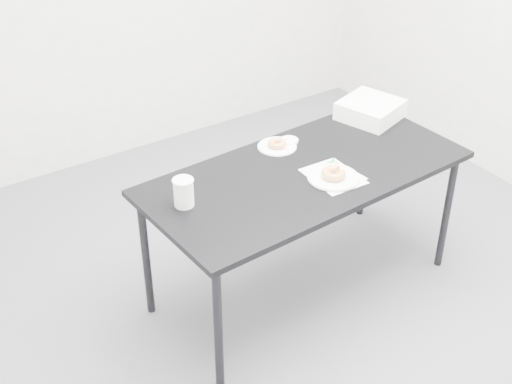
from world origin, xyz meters
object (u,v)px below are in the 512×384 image
plate_near (333,178)px  plate_far (277,147)px  donut_far (277,143)px  table (305,180)px  scorecard (333,176)px  donut_near (334,173)px  bakery_box (370,110)px  coffee_cup (184,192)px  pen (331,165)px

plate_near → plate_far: size_ratio=1.24×
plate_far → donut_far: size_ratio=2.13×
table → donut_far: 0.28m
donut_far → table: bearing=-93.4°
scorecard → donut_near: (-0.01, -0.02, 0.03)m
plate_near → bakery_box: (0.58, 0.40, 0.04)m
plate_near → bakery_box: size_ratio=0.84×
table → donut_near: size_ratio=14.10×
donut_near → coffee_cup: (-0.71, 0.20, 0.04)m
table → pen: 0.15m
pen → donut_near: bearing=-165.4°
donut_far → coffee_cup: size_ratio=0.69×
table → coffee_cup: coffee_cup is taller
pen → coffee_cup: 0.79m
coffee_cup → bakery_box: size_ratio=0.46×
table → scorecard: (0.08, -0.12, 0.06)m
table → donut_far: donut_far is taller
donut_near → bakery_box: (0.58, 0.40, 0.02)m
table → donut_near: 0.17m
donut_near → bakery_box: 0.70m
donut_far → coffee_cup: 0.70m
plate_far → donut_far: donut_far is taller
scorecard → pen: (0.06, 0.08, 0.01)m
coffee_cup → donut_far: bearing=17.7°
bakery_box → donut_far: bearing=161.2°
table → plate_far: bearing=83.1°
pen → plate_near: size_ratio=0.52×
donut_near → coffee_cup: size_ratio=0.86×
scorecard → donut_far: bearing=100.7°
bakery_box → scorecard: bearing=-163.9°
pen → donut_near: donut_near is taller
pen → donut_far: 0.33m
plate_near → donut_far: (-0.05, 0.41, 0.01)m
donut_far → coffee_cup: (-0.66, -0.21, 0.05)m
pen → plate_near: 0.12m
donut_far → bakery_box: bearing=-0.9°
plate_far → bakery_box: bearing=-0.9°
donut_far → pen: bearing=-69.1°
scorecard → plate_far: size_ratio=1.39×
pen → bakery_box: bakery_box is taller
pen → plate_far: size_ratio=0.64×
donut_far → coffee_cup: bearing=-162.3°
plate_near → donut_near: bearing=0.0°
plate_near → plate_far: 0.41m
pen → coffee_cup: size_ratio=0.95×
table → plate_near: bearing=-67.4°
pen → plate_near: bearing=-165.4°
coffee_cup → plate_near: bearing=-15.4°
donut_near → scorecard: bearing=52.9°
coffee_cup → pen: bearing=-7.0°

